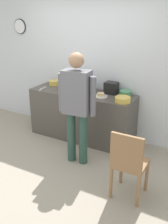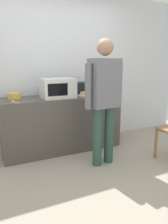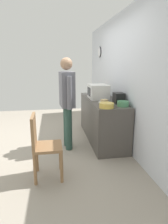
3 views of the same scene
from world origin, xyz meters
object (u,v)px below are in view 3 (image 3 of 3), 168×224
Objects in this scene: person_standing at (67,97)px; wooden_chair at (42,144)px; toaster at (119,98)px; microwave at (98,92)px; fork_utensil at (85,94)px; mixing_bowl at (107,105)px; sandwich_plate at (104,102)px; salad_bowl at (123,104)px; cereal_bowl at (101,92)px; spoon_utensil at (90,94)px.

person_standing reaches higher than wooden_chair.
wooden_chair is (0.86, -1.41, -0.46)m from toaster.
microwave reaches higher than toaster.
fork_utensil is at bearing 154.82° from wooden_chair.
mixing_bowl is 0.79m from person_standing.
toaster reaches higher than sandwich_plate.
toaster is at bearing 135.92° from mixing_bowl.
salad_bowl is 1.54m from fork_utensil.
toaster is (-0.27, 0.01, 0.05)m from salad_bowl.
sandwich_plate is at bearing 1.30° from microwave.
wooden_chair is (0.94, -1.15, -0.38)m from sandwich_plate.
mixing_bowl is at bearing 3.57° from fork_utensil.
cereal_bowl is 0.22× the size of wooden_chair.
cereal_bowl reaches higher than wooden_chair.
toaster is (0.55, 0.27, -0.05)m from microwave.
toaster reaches higher than wooden_chair.
sandwich_plate is 1.36× the size of fork_utensil.
salad_bowl is 0.95× the size of toaster.
fork_utensil is 1.00× the size of spoon_utensil.
person_standing is 1.83× the size of wooden_chair.
spoon_utensil is at bearing -100.04° from cereal_bowl.
mixing_bowl is 1.56m from fork_utensil.
salad_bowl is at bearing 67.43° from person_standing.
cereal_bowl is at bearing 138.38° from person_standing.
salad_bowl reaches higher than cereal_bowl.
salad_bowl is 0.27m from toaster.
person_standing is at bearing -126.94° from mixing_bowl.
microwave is at bearing -154.11° from toaster.
microwave is 2.94× the size of spoon_utensil.
cereal_bowl is 0.95× the size of toaster.
microwave is 2.16× the size of sandwich_plate.
person_standing is at bearing -30.44° from spoon_utensil.
wooden_chair is at bearing -24.05° from person_standing.
cereal_bowl is (-1.10, 0.22, 0.02)m from sandwich_plate.
mixing_bowl is 0.26× the size of wooden_chair.
person_standing is at bearing -97.62° from toaster.
person_standing reaches higher than fork_utensil.
salad_bowl reaches higher than mixing_bowl.
spoon_utensil is at bearing 149.56° from person_standing.
mixing_bowl is (0.08, -0.32, -0.00)m from salad_bowl.
mixing_bowl reaches higher than cereal_bowl.
wooden_chair reaches higher than spoon_utensil.
mixing_bowl is 1.25m from wooden_chair.
salad_bowl is at bearing -2.76° from toaster.
person_standing is at bearing -93.95° from sandwich_plate.
microwave is at bearing -162.72° from salad_bowl.
person_standing is (1.05, -0.93, 0.08)m from cereal_bowl.
microwave is at bearing 141.05° from wooden_chair.
toaster is (1.18, 0.03, 0.06)m from cereal_bowl.
microwave is 0.70m from fork_utensil.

